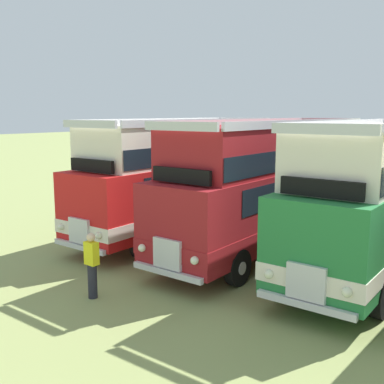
% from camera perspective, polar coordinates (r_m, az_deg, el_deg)
% --- Properties ---
extents(bus_first_in_row, '(2.86, 10.49, 4.52)m').
position_cam_1_polar(bus_first_in_row, '(18.42, -1.06, 2.28)').
color(bus_first_in_row, red).
rests_on(bus_first_in_row, ground).
extents(bus_second_in_row, '(2.84, 11.60, 4.52)m').
position_cam_1_polar(bus_second_in_row, '(16.74, 9.96, 1.41)').
color(bus_second_in_row, maroon).
rests_on(bus_second_in_row, ground).
extents(bus_third_in_row, '(2.84, 10.58, 4.52)m').
position_cam_1_polar(bus_third_in_row, '(15.16, 22.10, -0.04)').
color(bus_third_in_row, '#237538').
rests_on(bus_third_in_row, ground).
extents(marshal_person, '(0.36, 0.24, 1.73)m').
position_cam_1_polar(marshal_person, '(12.30, -12.22, -8.76)').
color(marshal_person, '#23232D').
rests_on(marshal_person, ground).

